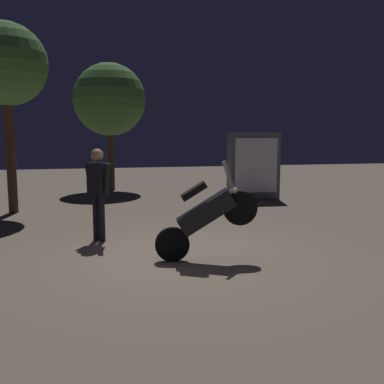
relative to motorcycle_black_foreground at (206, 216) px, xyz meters
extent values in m
plane|color=#756656|center=(-0.26, 0.28, -0.74)|extent=(40.00, 40.00, 0.00)
cylinder|color=black|center=(-0.54, 0.08, -0.46)|extent=(0.57, 0.19, 0.56)
cylinder|color=black|center=(0.55, -0.09, 0.12)|extent=(0.57, 0.19, 0.56)
cube|color=black|center=(0.00, 0.00, 0.06)|extent=(1.00, 0.45, 0.76)
cube|color=black|center=(-0.19, 0.03, 0.40)|extent=(0.46, 0.30, 0.32)
cylinder|color=gray|center=(0.35, -0.06, 0.66)|extent=(0.21, 0.09, 0.44)
sphere|color=#F2EABF|center=(0.45, -0.07, 0.40)|extent=(0.12, 0.12, 0.12)
cylinder|color=black|center=(-1.61, 1.69, -0.31)|extent=(0.12, 0.12, 0.87)
cylinder|color=black|center=(-1.72, 1.81, -0.31)|extent=(0.12, 0.12, 0.87)
cube|color=black|center=(-1.66, 1.75, 0.44)|extent=(0.42, 0.43, 0.64)
sphere|color=#9E7251|center=(-1.66, 1.75, 0.92)|extent=(0.24, 0.24, 0.24)
cylinder|color=black|center=(-1.50, 1.58, 0.48)|extent=(0.19, 0.20, 0.59)
cylinder|color=black|center=(-1.82, 1.93, 0.48)|extent=(0.19, 0.20, 0.59)
cylinder|color=#4C331E|center=(-3.80, 5.38, 0.80)|extent=(0.24, 0.24, 3.08)
sphere|color=#477A38|center=(-3.80, 5.38, 3.07)|extent=(2.09, 2.09, 2.09)
cylinder|color=#4C331E|center=(-1.04, 9.58, 0.45)|extent=(0.24, 0.24, 2.39)
sphere|color=#477A38|center=(-1.04, 9.58, 2.56)|extent=(2.61, 2.61, 2.61)
cube|color=#595960|center=(3.20, 6.16, 0.31)|extent=(1.62, 0.58, 2.10)
cube|color=white|center=(3.19, 5.89, 0.36)|extent=(1.34, 0.10, 1.68)
camera|label=1|loc=(-1.79, -6.64, 1.30)|focal=40.52mm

